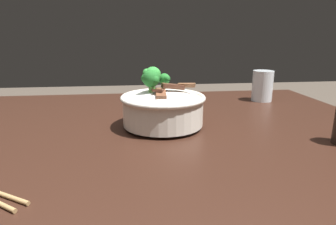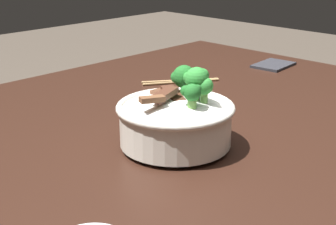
% 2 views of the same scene
% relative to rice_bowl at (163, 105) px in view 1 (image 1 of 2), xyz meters
% --- Properties ---
extents(dining_table, '(1.42, 1.09, 0.74)m').
position_rel_rice_bowl_xyz_m(dining_table, '(0.10, 0.09, -0.16)').
color(dining_table, black).
rests_on(dining_table, ground).
extents(rice_bowl, '(0.22, 0.22, 0.16)m').
position_rel_rice_bowl_xyz_m(rice_bowl, '(0.00, 0.00, 0.00)').
color(rice_bowl, silver).
rests_on(rice_bowl, dining_table).
extents(drinking_glass, '(0.07, 0.07, 0.11)m').
position_rel_rice_bowl_xyz_m(drinking_glass, '(-0.40, -0.27, -0.01)').
color(drinking_glass, white).
rests_on(drinking_glass, dining_table).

